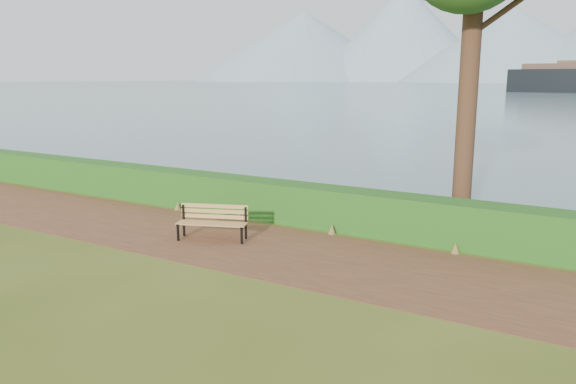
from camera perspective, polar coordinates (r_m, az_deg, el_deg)
The scene contains 4 objects.
ground at distance 12.51m, azimuth -6.35°, elevation -5.48°, with size 140.00×140.00×0.00m, color #465217.
path at distance 12.74m, azimuth -5.54°, elevation -5.12°, with size 40.00×3.40×0.01m, color #58301E.
hedge at distance 14.47m, azimuth -0.21°, elevation -1.00°, with size 32.00×0.85×1.00m, color #184513.
bench at distance 12.93m, azimuth -7.64°, elevation -2.82°, with size 1.65×1.00×0.80m.
Camera 1 is at (7.24, -9.52, 3.67)m, focal length 35.00 mm.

